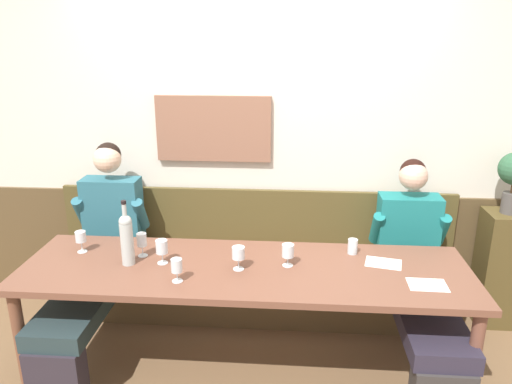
# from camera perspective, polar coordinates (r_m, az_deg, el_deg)

# --- Properties ---
(room_wall_back) EXTENTS (6.80, 0.12, 2.80)m
(room_wall_back) POSITION_cam_1_polar(r_m,az_deg,el_deg) (3.61, 0.01, 7.66)
(room_wall_back) COLOR silver
(room_wall_back) RESTS_ON ground
(wood_wainscot_panel) EXTENTS (6.80, 0.03, 0.90)m
(wood_wainscot_panel) POSITION_cam_1_polar(r_m,az_deg,el_deg) (3.85, -0.01, -6.54)
(wood_wainscot_panel) COLOR brown
(wood_wainscot_panel) RESTS_ON ground
(wall_bench) EXTENTS (2.96, 0.42, 0.94)m
(wall_bench) POSITION_cam_1_polar(r_m,az_deg,el_deg) (3.74, -0.26, -10.24)
(wall_bench) COLOR brown
(wall_bench) RESTS_ON ground
(dining_table) EXTENTS (2.66, 0.77, 0.74)m
(dining_table) POSITION_cam_1_polar(r_m,az_deg,el_deg) (2.95, -1.35, -10.00)
(dining_table) COLOR brown
(dining_table) RESTS_ON ground
(person_center_right_seat) EXTENTS (0.52, 1.23, 1.32)m
(person_center_right_seat) POSITION_cam_1_polar(r_m,az_deg,el_deg) (3.50, -18.09, -7.02)
(person_center_right_seat) COLOR #2C262F
(person_center_right_seat) RESTS_ON ground
(person_right_seat) EXTENTS (0.52, 1.23, 1.24)m
(person_right_seat) POSITION_cam_1_polar(r_m,az_deg,el_deg) (3.35, 18.38, -8.77)
(person_right_seat) COLOR #353230
(person_right_seat) RESTS_ON ground
(wine_bottle_amber_mid) EXTENTS (0.08, 0.08, 0.40)m
(wine_bottle_amber_mid) POSITION_cam_1_polar(r_m,az_deg,el_deg) (2.98, -14.89, -5.18)
(wine_bottle_amber_mid) COLOR #B6C1BD
(wine_bottle_amber_mid) RESTS_ON dining_table
(wine_glass_center_front) EXTENTS (0.07, 0.07, 0.14)m
(wine_glass_center_front) POSITION_cam_1_polar(r_m,az_deg,el_deg) (3.26, -19.81, -5.07)
(wine_glass_center_front) COLOR silver
(wine_glass_center_front) RESTS_ON dining_table
(wine_glass_center_rear) EXTENTS (0.08, 0.08, 0.14)m
(wine_glass_center_rear) POSITION_cam_1_polar(r_m,az_deg,el_deg) (2.85, -2.08, -7.26)
(wine_glass_center_rear) COLOR silver
(wine_glass_center_rear) RESTS_ON dining_table
(wine_glass_by_bottle) EXTENTS (0.06, 0.06, 0.14)m
(wine_glass_by_bottle) POSITION_cam_1_polar(r_m,az_deg,el_deg) (2.75, -9.27, -8.56)
(wine_glass_by_bottle) COLOR silver
(wine_glass_by_bottle) RESTS_ON dining_table
(wine_glass_right_end) EXTENTS (0.07, 0.07, 0.14)m
(wine_glass_right_end) POSITION_cam_1_polar(r_m,az_deg,el_deg) (2.90, 3.76, -6.93)
(wine_glass_right_end) COLOR silver
(wine_glass_right_end) RESTS_ON dining_table
(wine_glass_near_bucket) EXTENTS (0.07, 0.07, 0.15)m
(wine_glass_near_bucket) POSITION_cam_1_polar(r_m,az_deg,el_deg) (2.97, -10.96, -6.37)
(wine_glass_near_bucket) COLOR silver
(wine_glass_near_bucket) RESTS_ON dining_table
(wine_glass_mid_left) EXTENTS (0.06, 0.06, 0.15)m
(wine_glass_mid_left) POSITION_cam_1_polar(r_m,az_deg,el_deg) (3.09, -13.22, -5.54)
(wine_glass_mid_left) COLOR silver
(wine_glass_mid_left) RESTS_ON dining_table
(water_tumbler_left) EXTENTS (0.06, 0.06, 0.09)m
(water_tumbler_left) POSITION_cam_1_polar(r_m,az_deg,el_deg) (3.13, 11.23, -6.26)
(water_tumbler_left) COLOR silver
(water_tumbler_left) RESTS_ON dining_table
(tasting_sheet_left_guest) EXTENTS (0.24, 0.19, 0.00)m
(tasting_sheet_left_guest) POSITION_cam_1_polar(r_m,az_deg,el_deg) (3.06, 14.68, -8.04)
(tasting_sheet_left_guest) COLOR white
(tasting_sheet_left_guest) RESTS_ON dining_table
(tasting_sheet_right_guest) EXTENTS (0.21, 0.15, 0.00)m
(tasting_sheet_right_guest) POSITION_cam_1_polar(r_m,az_deg,el_deg) (2.88, 19.42, -10.21)
(tasting_sheet_right_guest) COLOR white
(tasting_sheet_right_guest) RESTS_ON dining_table
(corner_pedestal) EXTENTS (0.28, 0.28, 0.86)m
(corner_pedestal) POSITION_cam_1_polar(r_m,az_deg,el_deg) (3.99, 26.50, -8.00)
(corner_pedestal) COLOR #514220
(corner_pedestal) RESTS_ON ground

